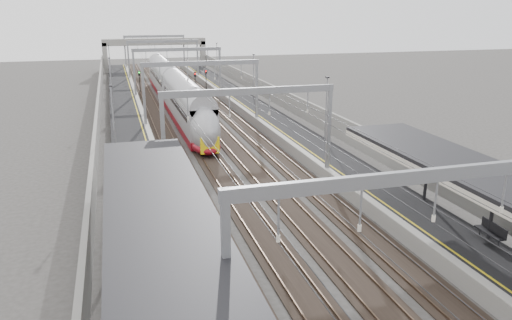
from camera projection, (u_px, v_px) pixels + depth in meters
platform_left at (129, 123)px, 56.79m from camera, size 4.00×120.00×1.00m
platform_right at (263, 116)px, 61.03m from camera, size 4.00×120.00×1.00m
tracks at (199, 123)px, 59.04m from camera, size 11.40×140.00×0.20m
overhead_line at (188, 65)px, 63.36m from camera, size 13.00×140.00×6.60m
canopy_left at (170, 254)px, 16.82m from camera, size 4.40×30.00×4.24m
overbridge at (155, 46)px, 108.09m from camera, size 22.00×2.20×6.90m
wall_left at (99, 116)px, 55.63m from camera, size 0.30×120.00×3.20m
wall_right at (288, 105)px, 61.55m from camera, size 0.30×120.00×3.20m
train at (176, 95)px, 65.66m from camera, size 2.74×50.00×4.34m
bench at (492, 230)px, 26.74m from camera, size 0.64×2.01×1.02m
signal_green at (139, 78)px, 80.12m from camera, size 0.32×0.32×3.48m
signal_red_near at (195, 79)px, 78.86m from camera, size 0.32×0.32×3.48m
signal_red_far at (206, 76)px, 81.75m from camera, size 0.32×0.32×3.48m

